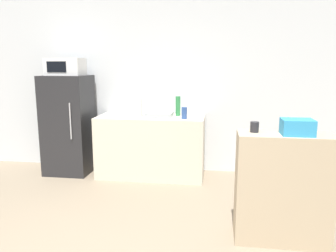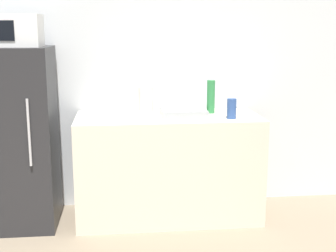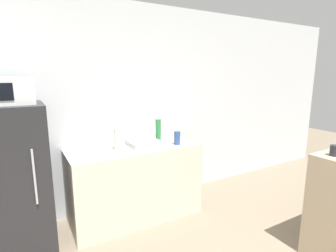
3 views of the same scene
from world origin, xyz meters
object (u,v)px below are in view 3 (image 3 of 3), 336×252
Objects in this scene: microwave at (2,91)px; bottle_short at (177,138)px; paper_towel_roll at (119,139)px; refrigerator at (13,180)px; bottle_tall at (158,130)px; jar at (335,151)px.

bottle_short is (1.75, -0.16, -0.62)m from microwave.
paper_towel_roll is (-0.68, 0.14, 0.04)m from bottle_short.
refrigerator is 2.82× the size of microwave.
bottle_tall reaches higher than bottle_short.
refrigerator is 8.94× the size of bottle_short.
refrigerator is 1.11m from paper_towel_roll.
microwave reaches higher than bottle_short.
refrigerator is 3.00m from jar.
bottle_short is 0.70m from paper_towel_roll.
jar is at bearing -32.00° from microwave.
bottle_tall is 1.91m from jar.
paper_towel_roll reaches higher than jar.
bottle_tall is at bearing 12.50° from paper_towel_roll.
jar is 0.38× the size of paper_towel_roll.
bottle_tall is at bearing 3.81° from refrigerator.
refrigerator reaches higher than paper_towel_roll.
refrigerator is at bearing 174.81° from bottle_short.
refrigerator reaches higher than bottle_short.
bottle_tall is (1.64, 0.11, 0.30)m from refrigerator.
bottle_tall is at bearing 3.85° from microwave.
microwave is at bearing 174.85° from bottle_short.
microwave is 3.17× the size of bottle_short.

